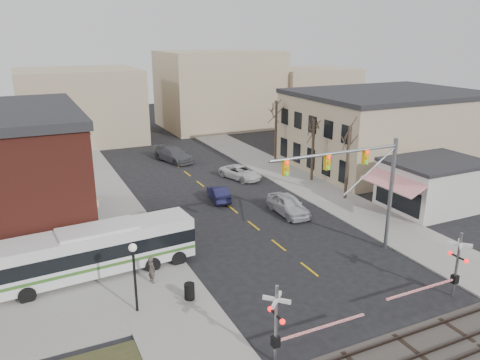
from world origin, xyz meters
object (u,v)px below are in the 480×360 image
rr_crossing_east (451,267)px  car_c (241,173)px  trash_bin (189,291)px  car_a (288,205)px  street_lamp (134,263)px  traffic_signal_mast (361,176)px  pedestrian_near (152,270)px  car_d (174,154)px  rr_crossing_west (284,323)px  pedestrian_far (125,254)px  transit_bus (99,249)px  car_b (219,194)px

rr_crossing_east → car_c: (-0.87, 26.13, -1.29)m
trash_bin → car_c: bearing=57.5°
rr_crossing_east → car_a: 15.41m
rr_crossing_east → street_lamp: size_ratio=1.39×
traffic_signal_mast → pedestrian_near: 14.69m
car_d → trash_bin: bearing=-124.0°
rr_crossing_east → traffic_signal_mast: bearing=101.3°
rr_crossing_west → car_c: size_ratio=1.14×
rr_crossing_west → rr_crossing_east: (11.34, 0.57, 0.00)m
car_a → pedestrian_far: bearing=-165.8°
car_a → pedestrian_near: 14.95m
transit_bus → traffic_signal_mast: bearing=-16.1°
car_c → pedestrian_far: (-15.15, -14.26, 0.19)m
rr_crossing_east → pedestrian_near: (-15.06, 8.85, -1.00)m
car_a → trash_bin: bearing=-141.8°
car_b → pedestrian_near: bearing=60.8°
transit_bus → traffic_signal_mast: 17.46m
rr_crossing_west → car_a: rr_crossing_west is taller
car_d → rr_crossing_west: bearing=-117.7°
car_d → street_lamp: bearing=-129.2°
car_b → car_a: bearing=134.2°
car_a → pedestrian_near: pedestrian_near is taller
car_b → pedestrian_near: pedestrian_near is taller
trash_bin → car_a: (12.05, 9.20, 0.24)m
rr_crossing_east → pedestrian_far: (-16.02, 11.87, -1.09)m
rr_crossing_west → pedestrian_near: rr_crossing_west is taller
rr_crossing_east → car_c: size_ratio=1.14×
traffic_signal_mast → car_a: traffic_signal_mast is taller
transit_bus → rr_crossing_west: size_ratio=2.16×
trash_bin → pedestrian_near: size_ratio=0.57×
traffic_signal_mast → trash_bin: (-12.28, -0.59, -5.13)m
car_d → car_c: bearing=-84.6°
traffic_signal_mast → pedestrian_far: bearing=160.5°
street_lamp → traffic_signal_mast: bearing=1.9°
car_c → car_d: (-4.22, 9.76, 0.16)m
car_c → rr_crossing_west: bearing=-130.0°
car_a → car_d: car_d is taller
transit_bus → car_a: (16.10, 3.90, -0.90)m
transit_bus → trash_bin: bearing=-52.6°
transit_bus → street_lamp: bearing=-78.7°
traffic_signal_mast → street_lamp: traffic_signal_mast is taller
rr_crossing_east → car_d: size_ratio=0.96×
traffic_signal_mast → car_d: 29.85m
traffic_signal_mast → pedestrian_far: (-14.68, 5.19, -4.85)m
trash_bin → car_d: size_ratio=0.16×
rr_crossing_west → pedestrian_far: bearing=110.6°
rr_crossing_east → trash_bin: 14.98m
trash_bin → car_a: size_ratio=0.20×
car_d → pedestrian_far: 26.39m
transit_bus → car_b: (12.11, 9.55, -1.08)m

